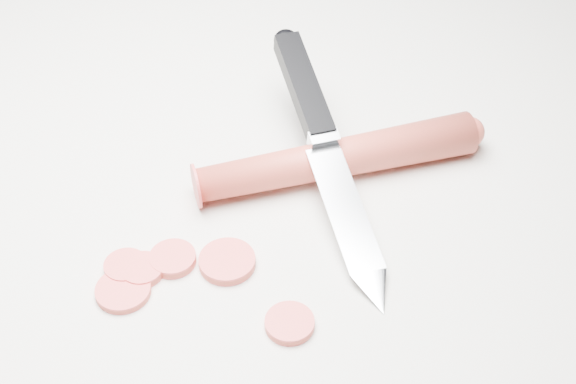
% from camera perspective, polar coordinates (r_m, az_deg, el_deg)
% --- Properties ---
extents(ground, '(2.40, 2.40, 0.00)m').
position_cam_1_polar(ground, '(0.61, -4.40, -0.33)').
color(ground, silver).
rests_on(ground, ground).
extents(carrot, '(0.19, 0.16, 0.03)m').
position_cam_1_polar(carrot, '(0.62, 3.53, 2.42)').
color(carrot, '#BB3629').
rests_on(carrot, ground).
extents(carrot_slice_0, '(0.04, 0.04, 0.01)m').
position_cam_1_polar(carrot_slice_0, '(0.56, -11.65, -6.87)').
color(carrot_slice_0, '#E63D3C').
rests_on(carrot_slice_0, ground).
extents(carrot_slice_1, '(0.03, 0.03, 0.01)m').
position_cam_1_polar(carrot_slice_1, '(0.57, -10.32, -5.47)').
color(carrot_slice_1, '#E63D3C').
rests_on(carrot_slice_1, ground).
extents(carrot_slice_2, '(0.03, 0.03, 0.01)m').
position_cam_1_polar(carrot_slice_2, '(0.57, -8.19, -4.72)').
color(carrot_slice_2, '#E63D3C').
rests_on(carrot_slice_2, ground).
extents(carrot_slice_3, '(0.04, 0.04, 0.01)m').
position_cam_1_polar(carrot_slice_3, '(0.56, -4.35, -4.95)').
color(carrot_slice_3, '#E63D3C').
rests_on(carrot_slice_3, ground).
extents(carrot_slice_4, '(0.03, 0.03, 0.01)m').
position_cam_1_polar(carrot_slice_4, '(0.53, 0.11, -9.32)').
color(carrot_slice_4, '#E63D3C').
rests_on(carrot_slice_4, ground).
extents(carrot_slice_5, '(0.03, 0.03, 0.01)m').
position_cam_1_polar(carrot_slice_5, '(0.57, -11.47, -5.22)').
color(carrot_slice_5, '#E63D3C').
rests_on(carrot_slice_5, ground).
extents(kitchen_knife, '(0.18, 0.21, 0.07)m').
position_cam_1_polar(kitchen_knife, '(0.59, 2.98, 2.79)').
color(kitchen_knife, silver).
rests_on(kitchen_knife, ground).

